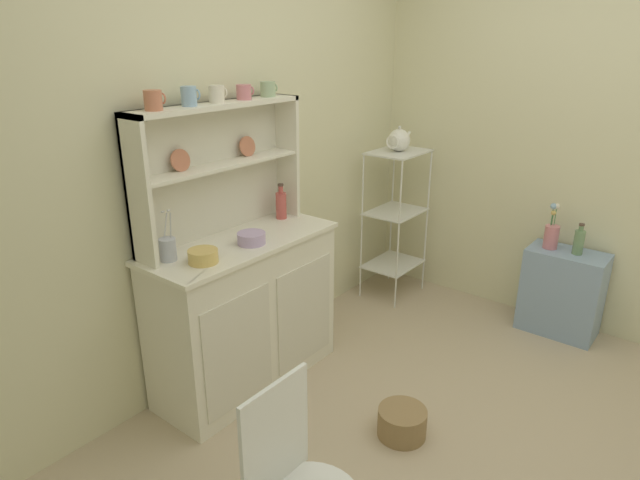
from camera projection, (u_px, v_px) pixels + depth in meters
ground_plane at (493, 462)px, 2.56m from camera, size 3.84×3.84×0.00m
wall_back at (237, 153)px, 3.07m from camera, size 3.84×0.05×2.50m
wall_right at (621, 144)px, 3.31m from camera, size 0.05×3.84×2.50m
hutch_cabinet at (246, 311)px, 3.03m from camera, size 1.10×0.45×0.86m
hutch_shelf_unit at (216, 160)px, 2.83m from camera, size 1.02×0.18×0.70m
bakers_rack at (396, 209)px, 4.01m from camera, size 0.43×0.33×1.10m
side_shelf_blue at (562, 292)px, 3.60m from camera, size 0.28×0.48×0.57m
wire_chair at (294, 479)px, 1.78m from camera, size 0.36×0.36×0.85m
floor_basket at (402, 422)px, 2.71m from camera, size 0.24×0.24×0.15m
cup_terracotta_0 at (153, 100)px, 2.42m from camera, size 0.09×0.08×0.09m
cup_sky_1 at (189, 96)px, 2.57m from camera, size 0.09×0.07×0.09m
cup_cream_2 at (217, 94)px, 2.69m from camera, size 0.09×0.08×0.08m
cup_rose_3 at (244, 92)px, 2.83m from camera, size 0.09×0.08×0.08m
cup_sage_4 at (268, 89)px, 2.96m from camera, size 0.10×0.08×0.08m
bowl_mixing_large at (203, 256)px, 2.59m from camera, size 0.14×0.14×0.06m
bowl_floral_medium at (251, 238)px, 2.83m from camera, size 0.15×0.15×0.06m
jam_bottle at (281, 204)px, 3.20m from camera, size 0.06×0.06×0.21m
utensil_jar at (168, 249)px, 2.61m from camera, size 0.08×0.08×0.25m
porcelain_teapot at (399, 140)px, 3.83m from camera, size 0.25×0.16×0.18m
flower_vase at (552, 234)px, 3.54m from camera, size 0.09×0.09×0.30m
oil_bottle at (579, 241)px, 3.44m from camera, size 0.06×0.06×0.20m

